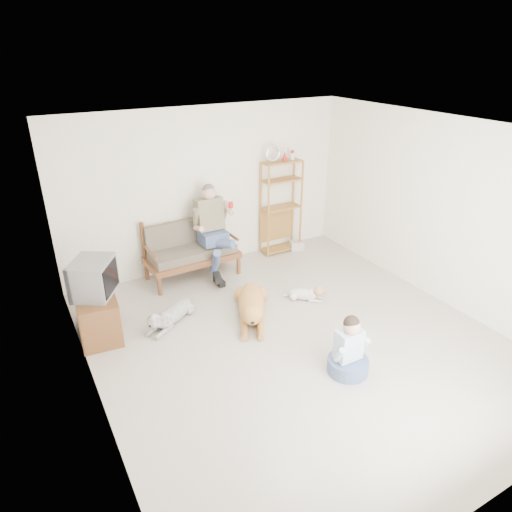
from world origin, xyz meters
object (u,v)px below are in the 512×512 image
etagere (281,206)px  tv_stand (97,315)px  golden_retriever (252,306)px  loveseat (190,249)px

etagere → tv_stand: bearing=-162.7°
tv_stand → golden_retriever: size_ratio=0.67×
golden_retriever → loveseat: bearing=125.7°
loveseat → etagere: (1.83, 0.11, 0.39)m
tv_stand → etagere: bearing=23.0°
etagere → tv_stand: 3.78m
loveseat → etagere: 1.87m
golden_retriever → etagere: bearing=75.5°
etagere → tv_stand: size_ratio=2.12×
etagere → golden_retriever: etagere is taller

